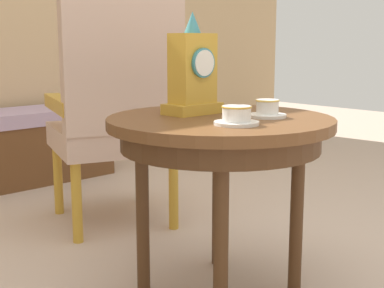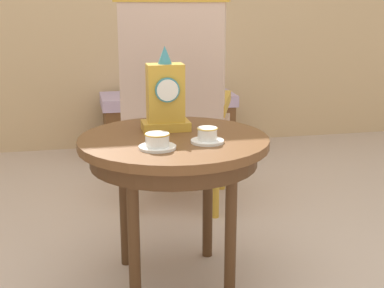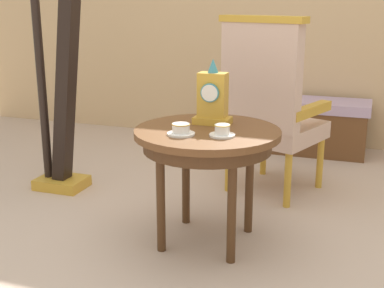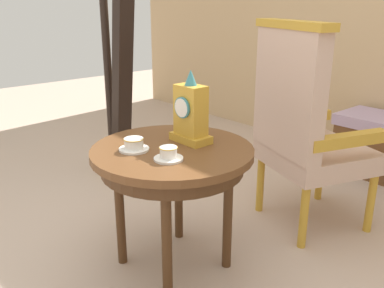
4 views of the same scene
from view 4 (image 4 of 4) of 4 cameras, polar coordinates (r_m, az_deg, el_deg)
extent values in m
plane|color=#BCA38E|center=(2.16, -5.21, -16.09)|extent=(10.00, 10.00, 0.00)
cylinder|color=brown|center=(1.90, -2.67, -1.00)|extent=(0.73, 0.73, 0.03)
cylinder|color=#482B16|center=(1.92, -2.64, -2.48)|extent=(0.65, 0.65, 0.07)
cylinder|color=#482B16|center=(2.01, 4.85, -9.32)|extent=(0.04, 0.04, 0.57)
cylinder|color=#482B16|center=(2.25, -1.83, -6.06)|extent=(0.04, 0.04, 0.57)
cylinder|color=#482B16|center=(2.06, -9.73, -8.79)|extent=(0.04, 0.04, 0.57)
cylinder|color=#482B16|center=(1.80, -3.43, -12.95)|extent=(0.04, 0.04, 0.57)
cylinder|color=white|center=(1.87, -7.83, -0.70)|extent=(0.13, 0.13, 0.01)
cylinder|color=white|center=(1.86, -7.87, 0.11)|extent=(0.08, 0.08, 0.05)
torus|color=gold|center=(1.86, -7.89, 0.69)|extent=(0.09, 0.09, 0.00)
cylinder|color=white|center=(1.75, -3.19, -1.99)|extent=(0.12, 0.12, 0.01)
cylinder|color=white|center=(1.74, -3.20, -1.11)|extent=(0.07, 0.07, 0.05)
torus|color=gold|center=(1.73, -3.22, -0.47)|extent=(0.08, 0.08, 0.00)
cube|color=gold|center=(1.96, -0.17, 0.83)|extent=(0.19, 0.11, 0.04)
cube|color=gold|center=(1.93, -0.17, 4.59)|extent=(0.14, 0.09, 0.23)
cylinder|color=teal|center=(1.89, -1.34, 4.92)|extent=(0.10, 0.01, 0.10)
cylinder|color=white|center=(1.89, -1.48, 4.89)|extent=(0.08, 0.00, 0.08)
cone|color=teal|center=(1.90, -0.17, 8.98)|extent=(0.06, 0.06, 0.07)
cube|color=#CCA893|center=(2.47, 16.48, -1.53)|extent=(0.67, 0.67, 0.11)
cube|color=#CCA893|center=(2.24, 12.87, 6.73)|extent=(0.52, 0.26, 0.64)
cube|color=gold|center=(2.20, 13.53, 15.42)|extent=(0.56, 0.28, 0.04)
cube|color=gold|center=(2.25, 20.38, 0.52)|extent=(0.22, 0.46, 0.06)
cube|color=gold|center=(2.60, 13.76, 3.52)|extent=(0.22, 0.46, 0.06)
cylinder|color=gold|center=(2.55, 22.98, -7.31)|extent=(0.04, 0.04, 0.35)
cylinder|color=gold|center=(2.84, 16.91, -3.86)|extent=(0.04, 0.04, 0.35)
cylinder|color=gold|center=(2.28, 14.86, -9.50)|extent=(0.04, 0.04, 0.35)
cylinder|color=gold|center=(2.60, 9.21, -5.36)|extent=(0.04, 0.04, 0.35)
cube|color=gold|center=(3.22, -9.57, -3.24)|extent=(0.32, 0.24, 0.07)
cylinder|color=black|center=(3.09, -11.47, 12.47)|extent=(0.06, 0.06, 1.67)
cube|color=black|center=(2.93, -9.37, 10.81)|extent=(0.28, 0.11, 1.54)
camera|label=1|loc=(2.70, -43.42, 5.57)|focal=51.74mm
camera|label=2|loc=(1.97, -68.18, 4.15)|focal=51.03mm
camera|label=3|loc=(1.41, -103.13, -4.72)|focal=48.01mm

